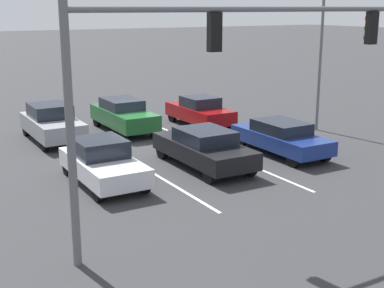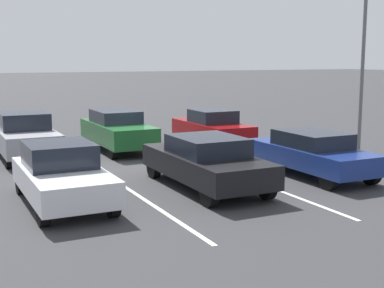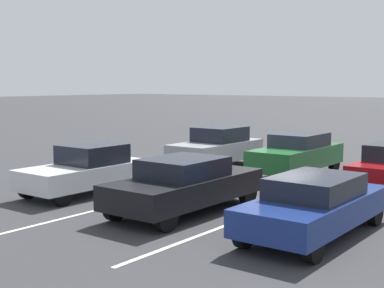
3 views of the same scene
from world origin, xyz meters
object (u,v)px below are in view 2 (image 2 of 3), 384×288
Objects in this scene: car_navy_leftlane_front at (312,152)px; car_black_midlane_front at (206,161)px; street_lamp_left_shoulder at (362,12)px; car_gray_rightlane_second at (25,135)px; car_silver_rightlane_front at (62,174)px; car_maroon_leftlane_second at (212,128)px; car_darkgreen_midlane_second at (117,130)px.

car_black_midlane_front is at bearing 0.32° from car_navy_leftlane_front.
car_gray_rightlane_second is at bearing -20.30° from street_lamp_left_shoulder.
car_black_midlane_front is at bearing 178.40° from car_silver_rightlane_front.
car_darkgreen_midlane_second reaches higher than car_maroon_leftlane_second.
street_lamp_left_shoulder is (-4.34, 3.66, 4.53)m from car_maroon_leftlane_second.
car_gray_rightlane_second is (-0.19, -6.83, 0.08)m from car_silver_rightlane_front.
street_lamp_left_shoulder is (-7.90, -2.62, 4.53)m from car_black_midlane_front.
car_black_midlane_front is 0.51× the size of street_lamp_left_shoulder.
car_gray_rightlane_second is (7.35, -0.67, 0.06)m from car_maroon_leftlane_second.
car_maroon_leftlane_second is at bearing -119.57° from car_black_midlane_front.
car_navy_leftlane_front is 10.20m from car_gray_rightlane_second.
car_silver_rightlane_front is at bearing 61.89° from car_darkgreen_midlane_second.
car_black_midlane_front is at bearing 118.66° from car_gray_rightlane_second.
car_darkgreen_midlane_second is (0.25, -7.09, 0.05)m from car_black_midlane_front.
car_maroon_leftlane_second is at bearing -88.76° from car_navy_leftlane_front.
car_maroon_leftlane_second is at bearing 167.86° from car_darkgreen_midlane_second.
car_black_midlane_front is 3.98m from car_silver_rightlane_front.
car_darkgreen_midlane_second reaches higher than car_navy_leftlane_front.
car_gray_rightlane_second is at bearing -61.34° from car_black_midlane_front.
car_darkgreen_midlane_second is 0.49× the size of street_lamp_left_shoulder.
car_navy_leftlane_front is (-7.68, 0.09, -0.02)m from car_silver_rightlane_front.
car_black_midlane_front is 7.21m from car_maroon_leftlane_second.
street_lamp_left_shoulder reaches higher than car_maroon_leftlane_second.
car_maroon_leftlane_second reaches higher than car_navy_leftlane_front.
car_silver_rightlane_front is 9.74m from car_maroon_leftlane_second.
street_lamp_left_shoulder reaches higher than car_black_midlane_front.
car_gray_rightlane_second reaches higher than car_navy_leftlane_front.
car_darkgreen_midlane_second is at bearing -87.97° from car_black_midlane_front.
car_silver_rightlane_front is 12.97m from street_lamp_left_shoulder.
car_darkgreen_midlane_second is at bearing -12.14° from car_maroon_leftlane_second.
car_black_midlane_front is 7.91m from car_gray_rightlane_second.
car_gray_rightlane_second is at bearing -91.57° from car_silver_rightlane_front.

